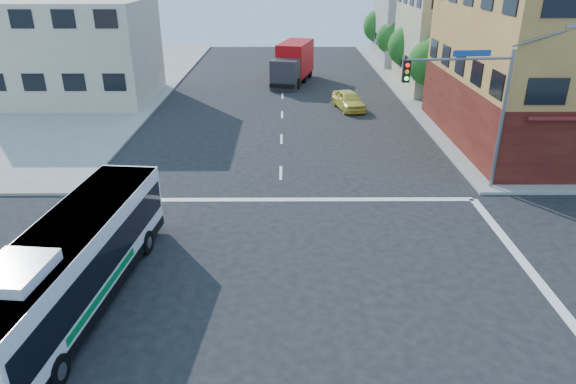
{
  "coord_description": "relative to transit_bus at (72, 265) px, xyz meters",
  "views": [
    {
      "loc": [
        0.27,
        -13.33,
        10.61
      ],
      "look_at": [
        0.36,
        4.72,
        2.55
      ],
      "focal_mm": 32.0,
      "sensor_mm": 36.0,
      "label": 1
    }
  ],
  "objects": [
    {
      "name": "ground",
      "position": [
        6.71,
        -1.04,
        -1.6
      ],
      "size": [
        120.0,
        120.0,
        0.0
      ],
      "primitive_type": "plane",
      "color": "black",
      "rests_on": "ground"
    },
    {
      "name": "building_east_near",
      "position": [
        23.69,
        32.94,
        2.9
      ],
      "size": [
        12.06,
        10.06,
        9.0
      ],
      "color": "#C0B392",
      "rests_on": "ground"
    },
    {
      "name": "building_east_far",
      "position": [
        23.69,
        46.94,
        3.4
      ],
      "size": [
        12.06,
        10.06,
        10.0
      ],
      "color": "#A7A7A2",
      "rests_on": "ground"
    },
    {
      "name": "building_west",
      "position": [
        -10.31,
        28.94,
        2.4
      ],
      "size": [
        12.06,
        10.06,
        8.0
      ],
      "color": "beige",
      "rests_on": "ground"
    },
    {
      "name": "signal_mast_ne",
      "position": [
        15.79,
        9.58,
        3.38
      ],
      "size": [
        7.91,
        1.13,
        8.07
      ],
      "color": "slate",
      "rests_on": "ground"
    },
    {
      "name": "street_tree_a",
      "position": [
        18.62,
        26.89,
        1.99
      ],
      "size": [
        3.6,
        3.6,
        5.53
      ],
      "color": "#331D12",
      "rests_on": "ground"
    },
    {
      "name": "street_tree_b",
      "position": [
        18.62,
        34.89,
        2.15
      ],
      "size": [
        3.8,
        3.8,
        5.79
      ],
      "color": "#331D12",
      "rests_on": "ground"
    },
    {
      "name": "street_tree_c",
      "position": [
        18.62,
        42.89,
        1.86
      ],
      "size": [
        3.4,
        3.4,
        5.29
      ],
      "color": "#331D12",
      "rests_on": "ground"
    },
    {
      "name": "street_tree_d",
      "position": [
        18.62,
        50.89,
        2.28
      ],
      "size": [
        4.0,
        4.0,
        6.03
      ],
      "color": "#331D12",
      "rests_on": "ground"
    },
    {
      "name": "transit_bus",
      "position": [
        0.0,
        0.0,
        0.0
      ],
      "size": [
        3.4,
        11.24,
        3.28
      ],
      "rotation": [
        0.0,
        0.0,
        -0.1
      ],
      "color": "black",
      "rests_on": "ground"
    },
    {
      "name": "box_truck",
      "position": [
        7.7,
        35.49,
        0.2
      ],
      "size": [
        4.34,
        8.58,
        3.71
      ],
      "rotation": [
        0.0,
        0.0,
        -0.25
      ],
      "color": "#2B2A30",
      "rests_on": "ground"
    },
    {
      "name": "parked_car",
      "position": [
        11.97,
        25.54,
        -0.86
      ],
      "size": [
        2.64,
        4.6,
        1.47
      ],
      "primitive_type": "imported",
      "rotation": [
        0.0,
        0.0,
        0.22
      ],
      "color": "#E3D148",
      "rests_on": "ground"
    }
  ]
}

